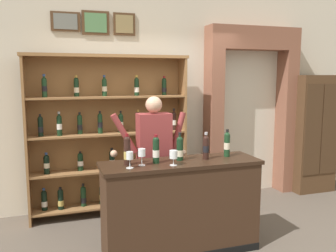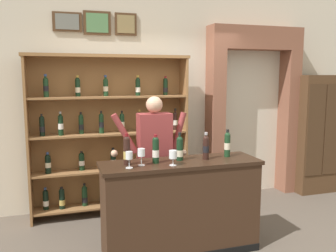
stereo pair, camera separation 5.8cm
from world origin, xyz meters
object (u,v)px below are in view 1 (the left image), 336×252
Objects in this scene: wine_shelf at (109,134)px; shopkeeper at (154,151)px; side_cabinet at (311,133)px; wine_glass_center at (173,155)px; wine_glass_spare at (130,157)px; wine_glass_right at (142,154)px; tasting_counter at (181,207)px; tasting_bottle_riserva at (227,144)px; tasting_bottle_brunello at (180,148)px; tasting_bottle_bianco at (206,147)px; tasting_bottle_vin_santo at (127,150)px; tasting_bottle_rosso at (156,150)px.

wine_shelf reaches higher than shopkeeper.
side_cabinet reaches higher than wine_glass_center.
side_cabinet reaches higher than wine_glass_spare.
wine_glass_center is (0.30, -0.09, -0.02)m from wine_glass_right.
wine_glass_right is (0.14, 0.06, 0.01)m from wine_glass_spare.
tasting_counter is 5.54× the size of tasting_bottle_riserva.
tasting_bottle_brunello is at bearing -72.86° from shopkeeper.
tasting_bottle_bianco is (0.83, -1.32, 0.02)m from wine_shelf.
wine_shelf is 3.31m from side_cabinet.
tasting_counter is 5.30× the size of tasting_bottle_vin_santo.
wine_shelf is 1.38m from wine_glass_right.
tasting_bottle_riserva reaches higher than tasting_bottle_rosso.
side_cabinet is 3.63m from wine_glass_spare.
wine_shelf is 12.51× the size of wine_glass_right.
tasting_bottle_bianco is 1.70× the size of wine_glass_right.
tasting_bottle_brunello is (0.55, -1.28, 0.01)m from wine_shelf.
wine_glass_center is at bearing -153.22° from side_cabinet.
shopkeeper is at bearing 50.42° from tasting_bottle_vin_santo.
tasting_bottle_rosso is 0.83m from tasting_bottle_riserva.
tasting_bottle_rosso is (0.28, -1.32, 0.03)m from wine_shelf.
tasting_bottle_rosso is at bearing 178.32° from tasting_counter.
side_cabinet reaches higher than tasting_bottle_riserva.
wine_glass_center is (0.01, -0.67, 0.09)m from shopkeeper.
side_cabinet reaches higher than tasting_bottle_rosso.
tasting_bottle_riserva is 1.99× the size of wine_glass_center.
side_cabinet is 3.48m from wine_glass_right.
wine_shelf is 1.56m from tasting_counter.
tasting_bottle_riserva reaches higher than tasting_bottle_brunello.
wine_shelf reaches higher than tasting_bottle_vin_santo.
tasting_bottle_rosso is at bearing -176.80° from tasting_bottle_riserva.
wine_glass_spare is 1.07× the size of wine_glass_center.
tasting_bottle_vin_santo is at bearing 177.71° from tasting_bottle_rosso.
tasting_bottle_brunello reaches higher than tasting_counter.
wine_shelf is 1.44m from wine_glass_spare.
tasting_bottle_brunello is at bearing 15.52° from wine_glass_spare.
tasting_counter is 0.70m from tasting_bottle_bianco.
shopkeeper is 0.65m from wine_glass_right.
tasting_bottle_bianco is at bearing -50.58° from shopkeeper.
tasting_bottle_rosso reaches higher than tasting_counter.
wine_glass_center reaches higher than tasting_counter.
wine_glass_right is (-0.44, -0.10, -0.01)m from tasting_bottle_brunello.
tasting_bottle_vin_santo is 2.08× the size of wine_glass_center.
tasting_bottle_riserva is 1.00m from wine_glass_right.
wine_glass_right is at bearing -173.89° from tasting_counter.
tasting_bottle_riserva is at bearing 5.53° from tasting_counter.
tasting_bottle_brunello is 1.83× the size of wine_glass_spare.
tasting_bottle_riserva is at bearing -150.05° from side_cabinet.
wine_glass_right is (-0.16, -0.05, -0.02)m from tasting_bottle_rosso.
tasting_counter is at bearing -178.43° from tasting_bottle_bianco.
tasting_counter is 10.35× the size of wine_glass_spare.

